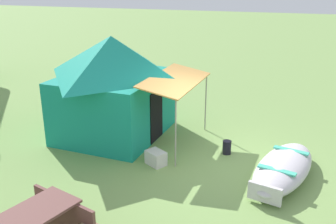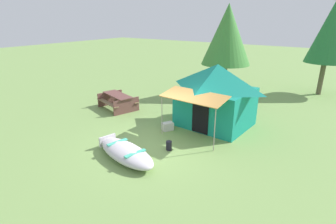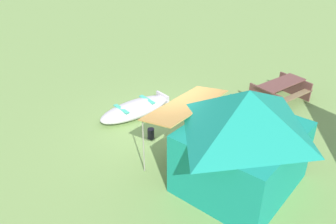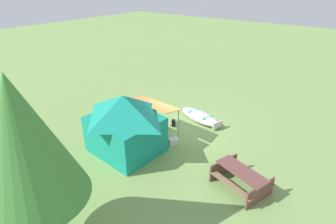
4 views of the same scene
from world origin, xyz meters
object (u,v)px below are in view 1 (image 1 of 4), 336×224
canvas_cabin_tent (114,85)px  fuel_can (227,147)px  cooler_box (156,158)px  beached_rowboat (283,168)px

canvas_cabin_tent → fuel_can: size_ratio=11.16×
cooler_box → fuel_can: 1.83m
beached_rowboat → fuel_can: size_ratio=8.41×
cooler_box → fuel_can: fuel_can is taller
beached_rowboat → canvas_cabin_tent: canvas_cabin_tent is taller
beached_rowboat → canvas_cabin_tent: bearing=75.9°
beached_rowboat → cooler_box: size_ratio=6.30×
canvas_cabin_tent → fuel_can: bearing=-95.6°
beached_rowboat → cooler_box: bearing=95.0°
canvas_cabin_tent → fuel_can: 3.41m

